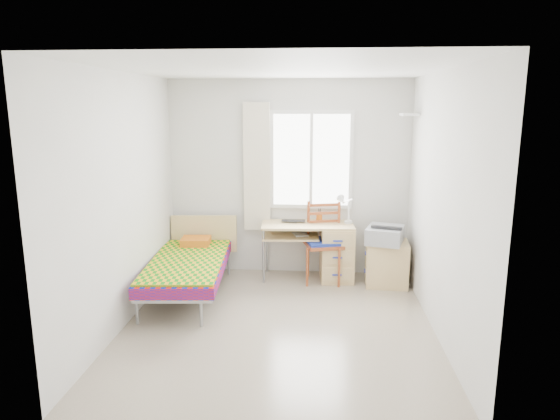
{
  "coord_description": "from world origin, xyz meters",
  "views": [
    {
      "loc": [
        0.39,
        -4.87,
        2.27
      ],
      "look_at": [
        -0.02,
        0.55,
        1.12
      ],
      "focal_mm": 32.0,
      "sensor_mm": 36.0,
      "label": 1
    }
  ],
  "objects_px": {
    "desk": "(331,249)",
    "cabinet": "(387,263)",
    "printer": "(385,234)",
    "bed": "(189,263)",
    "chair": "(324,238)"
  },
  "relations": [
    {
      "from": "desk",
      "to": "chair",
      "type": "height_order",
      "value": "chair"
    },
    {
      "from": "chair",
      "to": "cabinet",
      "type": "height_order",
      "value": "chair"
    },
    {
      "from": "desk",
      "to": "printer",
      "type": "bearing_deg",
      "value": -20.23
    },
    {
      "from": "printer",
      "to": "cabinet",
      "type": "bearing_deg",
      "value": 58.37
    },
    {
      "from": "desk",
      "to": "printer",
      "type": "height_order",
      "value": "printer"
    },
    {
      "from": "cabinet",
      "to": "printer",
      "type": "height_order",
      "value": "printer"
    },
    {
      "from": "printer",
      "to": "bed",
      "type": "bearing_deg",
      "value": -152.53
    },
    {
      "from": "bed",
      "to": "chair",
      "type": "bearing_deg",
      "value": 16.8
    },
    {
      "from": "desk",
      "to": "cabinet",
      "type": "height_order",
      "value": "desk"
    },
    {
      "from": "bed",
      "to": "printer",
      "type": "height_order",
      "value": "bed"
    },
    {
      "from": "cabinet",
      "to": "desk",
      "type": "bearing_deg",
      "value": 170.81
    },
    {
      "from": "bed",
      "to": "printer",
      "type": "distance_m",
      "value": 2.45
    },
    {
      "from": "bed",
      "to": "desk",
      "type": "height_order",
      "value": "bed"
    },
    {
      "from": "bed",
      "to": "chair",
      "type": "height_order",
      "value": "chair"
    },
    {
      "from": "desk",
      "to": "cabinet",
      "type": "distance_m",
      "value": 0.73
    }
  ]
}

